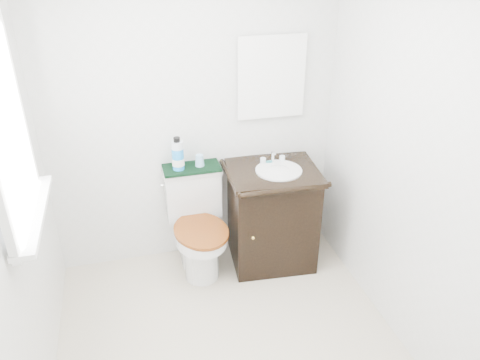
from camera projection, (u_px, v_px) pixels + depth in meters
name	position (u px, v px, depth m)	size (l,w,h in m)	color
floor	(234.00, 354.00, 3.00)	(2.40, 2.40, 0.00)	beige
wall_back	(193.00, 115.00, 3.47)	(2.40, 2.40, 0.00)	silver
wall_left	(5.00, 221.00, 2.19)	(2.40, 2.40, 0.00)	silver
wall_right	(417.00, 168.00, 2.69)	(2.40, 2.40, 0.00)	silver
window	(4.00, 132.00, 2.25)	(0.02, 0.70, 0.90)	white
mirror	(271.00, 77.00, 3.46)	(0.50, 0.02, 0.60)	silver
toilet	(197.00, 228.00, 3.65)	(0.46, 0.66, 0.81)	silver
vanity	(272.00, 214.00, 3.70)	(0.72, 0.63, 0.92)	black
trash_bin	(202.00, 261.00, 3.60)	(0.22, 0.18, 0.30)	white
towel	(192.00, 168.00, 3.54)	(0.43, 0.22, 0.02)	black
mouthwash_bottle	(178.00, 155.00, 3.45)	(0.09, 0.09, 0.25)	#1982D9
cup	(200.00, 160.00, 3.53)	(0.07, 0.07, 0.09)	#83B3D7
soap_bar	(269.00, 162.00, 3.61)	(0.08, 0.05, 0.02)	#197378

